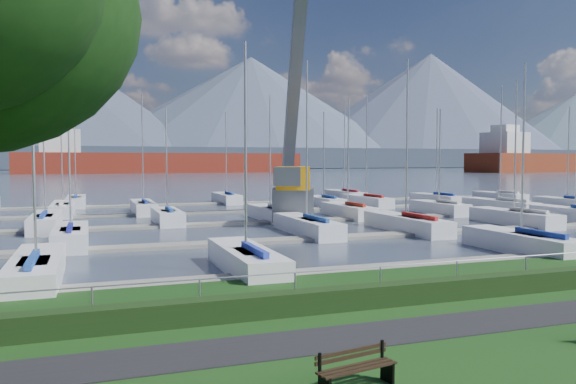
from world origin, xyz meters
name	(u,v)px	position (x,y,z in m)	size (l,w,h in m)	color
path	(462,324)	(0.00, -3.00, 0.01)	(160.00, 2.00, 0.04)	black
water	(113,171)	(0.00, 260.00, -0.40)	(800.00, 540.00, 0.20)	#3A4455
hedge	(413,292)	(0.00, -0.40, 0.35)	(80.00, 0.70, 0.70)	black
fence	(407,265)	(0.00, 0.00, 1.20)	(0.04, 0.04, 80.00)	gray
foothill	(108,158)	(0.00, 330.00, 6.00)	(900.00, 80.00, 12.00)	#3A4555
mountains	(115,101)	(7.35, 404.62, 46.68)	(1190.00, 360.00, 115.00)	#455865
docks	(228,224)	(0.00, 26.00, -0.22)	(90.00, 41.60, 0.25)	slate
bench_left	(356,369)	(-4.89, -6.07, 0.42)	(1.85, 0.74, 0.85)	black
crane	(293,152)	(5.58, 26.49, 5.33)	(5.90, 13.49, 22.35)	slate
cargo_ship_mid	(153,163)	(13.54, 210.41, 3.45)	(110.43, 22.48, 21.50)	maroon
cargo_ship_east	(547,163)	(176.91, 175.93, 3.64)	(91.59, 33.42, 21.50)	maroon
sailboat_fleet	(189,152)	(-2.46, 28.84, 5.34)	(75.74, 49.82, 12.61)	silver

